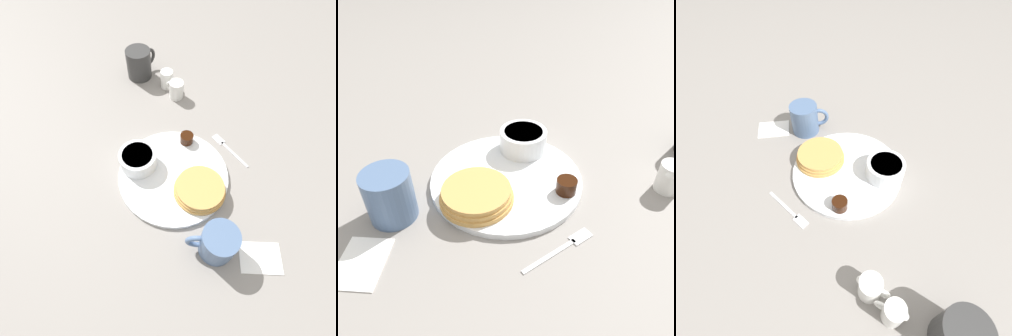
% 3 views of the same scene
% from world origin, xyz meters
% --- Properties ---
extents(ground_plane, '(4.00, 4.00, 0.00)m').
position_xyz_m(ground_plane, '(0.00, 0.00, 0.00)').
color(ground_plane, gray).
extents(plate, '(0.29, 0.29, 0.01)m').
position_xyz_m(plate, '(0.00, 0.00, 0.01)').
color(plate, white).
rests_on(plate, ground_plane).
extents(pancake_stack, '(0.13, 0.13, 0.03)m').
position_xyz_m(pancake_stack, '(0.07, -0.04, 0.03)').
color(pancake_stack, tan).
rests_on(pancake_stack, plate).
extents(bowl, '(0.10, 0.10, 0.05)m').
position_xyz_m(bowl, '(-0.10, 0.02, 0.04)').
color(bowl, white).
rests_on(bowl, plate).
extents(syrup_cup, '(0.04, 0.04, 0.03)m').
position_xyz_m(syrup_cup, '(0.02, 0.11, 0.03)').
color(syrup_cup, black).
rests_on(syrup_cup, plate).
extents(butter_ramekin, '(0.04, 0.04, 0.04)m').
position_xyz_m(butter_ramekin, '(-0.11, 0.04, 0.03)').
color(butter_ramekin, white).
rests_on(butter_ramekin, plate).
extents(coffee_mug, '(0.11, 0.08, 0.09)m').
position_xyz_m(coffee_mug, '(0.12, -0.17, 0.05)').
color(coffee_mug, slate).
rests_on(coffee_mug, ground_plane).
extents(creamer_pitcher_near, '(0.06, 0.05, 0.06)m').
position_xyz_m(creamer_pitcher_near, '(-0.04, 0.30, 0.03)').
color(creamer_pitcher_near, white).
rests_on(creamer_pitcher_near, ground_plane).
extents(fork, '(0.11, 0.10, 0.00)m').
position_xyz_m(fork, '(0.13, 0.12, 0.00)').
color(fork, silver).
rests_on(fork, ground_plane).
extents(napkin, '(0.10, 0.08, 0.00)m').
position_xyz_m(napkin, '(0.23, -0.17, 0.00)').
color(napkin, white).
rests_on(napkin, ground_plane).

